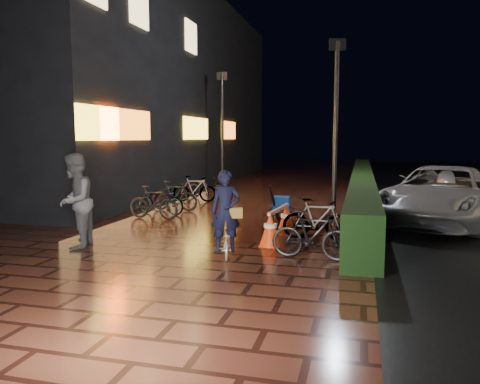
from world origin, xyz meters
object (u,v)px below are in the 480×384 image
(van, at_px, (442,195))
(cyclist, at_px, (226,225))
(bystander_person, at_px, (75,201))
(cart_assembly, at_px, (281,204))
(traffic_barrier, at_px, (279,224))

(van, bearing_deg, cyclist, -114.52)
(van, height_order, cyclist, cyclist)
(cyclist, bearing_deg, bystander_person, -178.72)
(van, distance_m, cyclist, 6.49)
(bystander_person, distance_m, cart_assembly, 4.95)
(cart_assembly, bearing_deg, bystander_person, -137.17)
(cart_assembly, bearing_deg, cyclist, -98.28)
(traffic_barrier, distance_m, cart_assembly, 1.60)
(van, xyz_separation_m, cart_assembly, (-3.99, -1.42, -0.19))
(bystander_person, bearing_deg, traffic_barrier, 99.01)
(cyclist, distance_m, cart_assembly, 3.32)
(bystander_person, xyz_separation_m, cyclist, (3.14, 0.07, -0.35))
(traffic_barrier, bearing_deg, cyclist, -112.34)
(van, relative_size, cyclist, 3.25)
(van, height_order, traffic_barrier, van)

